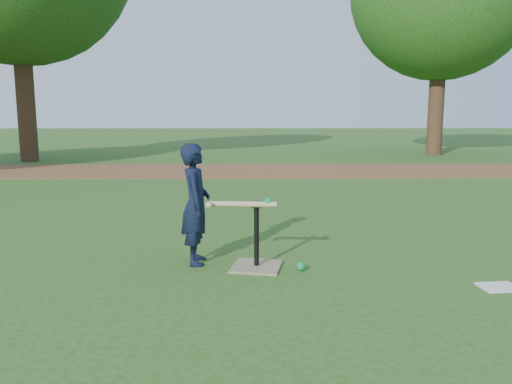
{
  "coord_description": "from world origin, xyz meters",
  "views": [
    {
      "loc": [
        0.32,
        -4.5,
        1.4
      ],
      "look_at": [
        0.39,
        0.18,
        0.65
      ],
      "focal_mm": 35.0,
      "sensor_mm": 36.0,
      "label": 1
    }
  ],
  "objects": [
    {
      "name": "child",
      "position": [
        -0.17,
        0.03,
        0.56
      ],
      "size": [
        0.3,
        0.43,
        1.12
      ],
      "primitive_type": "imported",
      "rotation": [
        0.0,
        0.0,
        1.64
      ],
      "color": "black",
      "rests_on": "ground"
    },
    {
      "name": "batting_tee",
      "position": [
        0.39,
        -0.12,
        0.11
      ],
      "size": [
        0.5,
        0.5,
        0.61
      ],
      "color": "#8A8057",
      "rests_on": "ground"
    },
    {
      "name": "ground",
      "position": [
        0.0,
        0.0,
        0.0
      ],
      "size": [
        80.0,
        80.0,
        0.0
      ],
      "primitive_type": "plane",
      "color": "#285116",
      "rests_on": "ground"
    },
    {
      "name": "dirt_strip",
      "position": [
        0.0,
        7.5,
        0.01
      ],
      "size": [
        24.0,
        3.0,
        0.01
      ],
      "primitive_type": "cube",
      "color": "brown",
      "rests_on": "ground"
    },
    {
      "name": "wiffle_ball_ground",
      "position": [
        0.79,
        -0.22,
        0.04
      ],
      "size": [
        0.08,
        0.08,
        0.08
      ],
      "primitive_type": "sphere",
      "color": "#0C8E45",
      "rests_on": "ground"
    },
    {
      "name": "swing_action",
      "position": [
        0.29,
        -0.15,
        0.6
      ],
      "size": [
        0.63,
        0.13,
        0.09
      ],
      "color": "tan",
      "rests_on": "ground"
    },
    {
      "name": "clipboard",
      "position": [
        2.34,
        -0.68,
        0.01
      ],
      "size": [
        0.32,
        0.26,
        0.01
      ],
      "primitive_type": "cube",
      "rotation": [
        0.0,
        0.0,
        0.1
      ],
      "color": "silver",
      "rests_on": "ground"
    }
  ]
}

